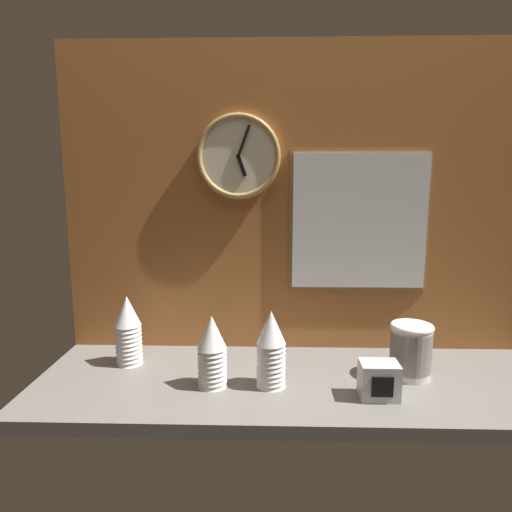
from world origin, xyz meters
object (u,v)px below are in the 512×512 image
object	(u,v)px
cup_stack_center_left	(212,351)
bowl_stack_right	(411,350)
cup_stack_far_left	(128,330)
wall_clock	(238,156)
napkin_dispenser	(379,380)
menu_board	(359,221)
cup_stack_center	(271,349)

from	to	relation	value
cup_stack_center_left	bowl_stack_right	distance (cm)	60.29
cup_stack_far_left	wall_clock	xyz separation A→B (cm)	(35.33, 14.60, 55.86)
bowl_stack_right	napkin_dispenser	distance (cm)	19.07
wall_clock	menu_board	xyz separation A→B (cm)	(41.13, 0.89, -21.67)
cup_stack_far_left	napkin_dispenser	distance (cm)	79.48
cup_stack_far_left	cup_stack_center_left	xyz separation A→B (cm)	(29.31, -15.38, -0.72)
menu_board	cup_stack_center	bearing A→B (deg)	-134.59
cup_stack_center_left	napkin_dispenser	size ratio (longest dim) A/B	2.02
wall_clock	napkin_dispenser	xyz separation A→B (cm)	(41.03, -35.71, -62.22)
cup_stack_far_left	napkin_dispenser	bearing A→B (deg)	-15.45
cup_stack_center_left	menu_board	xyz separation A→B (cm)	(47.15, 30.87, 34.91)
cup_stack_center	wall_clock	world-z (taller)	wall_clock
cup_stack_center_left	cup_stack_center	distance (cm)	17.13
bowl_stack_right	napkin_dispenser	xyz separation A→B (cm)	(-12.67, -13.76, -3.68)
wall_clock	napkin_dispenser	size ratio (longest dim) A/B	2.67
bowl_stack_right	wall_clock	world-z (taller)	wall_clock
bowl_stack_right	menu_board	distance (cm)	45.15
wall_clock	cup_stack_far_left	bearing A→B (deg)	-157.55
napkin_dispenser	cup_stack_center	bearing A→B (deg)	168.44
cup_stack_center	cup_stack_far_left	bearing A→B (deg)	162.11
bowl_stack_right	menu_board	bearing A→B (deg)	118.84
bowl_stack_right	napkin_dispenser	size ratio (longest dim) A/B	1.59
napkin_dispenser	menu_board	bearing A→B (deg)	89.85
cup_stack_far_left	cup_stack_center_left	bearing A→B (deg)	-27.69
menu_board	napkin_dispenser	bearing A→B (deg)	-90.15
cup_stack_far_left	cup_stack_center	xyz separation A→B (cm)	(46.42, -14.98, 0.00)
cup_stack_far_left	bowl_stack_right	xyz separation A→B (cm)	(89.03, -7.34, -2.68)
cup_stack_center_left	bowl_stack_right	xyz separation A→B (cm)	(59.72, 8.04, -1.96)
cup_stack_center_left	napkin_dispenser	world-z (taller)	cup_stack_center_left
cup_stack_far_left	cup_stack_center	bearing A→B (deg)	-17.89
wall_clock	cup_stack_center	bearing A→B (deg)	-69.44
cup_stack_far_left	menu_board	distance (cm)	85.17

